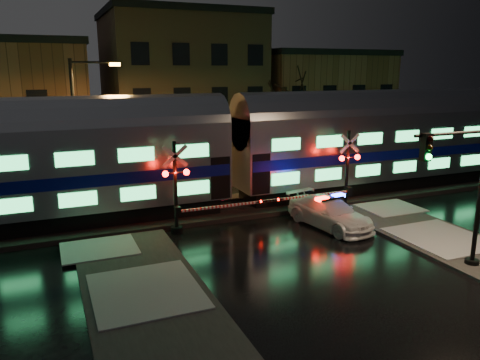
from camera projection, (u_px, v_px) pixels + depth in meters
name	position (u px, v px, depth m)	size (l,w,h in m)	color
ground	(278.00, 239.00, 20.76)	(120.00, 120.00, 0.00)	black
ballast	(235.00, 206.00, 25.21)	(90.00, 4.20, 0.24)	black
sidewalk_left	(168.00, 339.00, 12.91)	(4.00, 20.00, 0.12)	#2D2D2D
building_mid	(180.00, 88.00, 40.37)	(12.00, 11.00, 11.50)	brown
building_right	(312.00, 102.00, 45.16)	(12.00, 10.00, 8.50)	brown
train	(230.00, 147.00, 24.34)	(51.00, 3.12, 5.92)	black
police_car	(330.00, 213.00, 22.17)	(2.70, 4.99, 1.53)	white
crossing_signal_right	(342.00, 179.00, 24.26)	(6.04, 0.67, 4.28)	black
crossing_signal_left	(184.00, 196.00, 21.06)	(6.00, 0.67, 4.25)	black
traffic_light	(464.00, 194.00, 16.78)	(3.59, 0.67, 5.55)	black
streetlight	(80.00, 123.00, 25.01)	(2.63, 0.28, 7.88)	black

